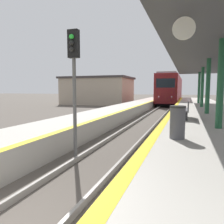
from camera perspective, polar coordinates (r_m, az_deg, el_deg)
name	(u,v)px	position (r m, az deg, el deg)	size (l,w,h in m)	color
train	(171,89)	(38.22, 15.20, 5.72)	(2.89, 20.69, 4.61)	black
signal_near	(74,69)	(7.43, -9.93, 10.89)	(0.36, 0.31, 4.27)	#595959
station_canopy	(209,58)	(14.71, 24.05, 12.75)	(4.35, 27.12, 3.54)	#1E5133
trash_bin	(177,122)	(6.85, 16.73, -2.55)	(0.47, 0.47, 0.99)	#4C4C51
bench	(186,109)	(11.73, 18.67, 0.80)	(0.44, 1.99, 0.92)	#4C4C51
station_building	(98,90)	(35.45, -3.67, 5.63)	(10.63, 7.62, 4.31)	tan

